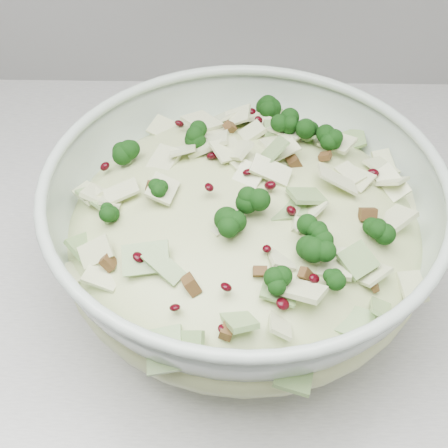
# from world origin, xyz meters

# --- Properties ---
(mixing_bowl) EXTENTS (0.38, 0.38, 0.15)m
(mixing_bowl) POSITION_xyz_m (0.66, 1.60, 0.98)
(mixing_bowl) COLOR #B7CABA
(mixing_bowl) RESTS_ON counter
(salad) EXTENTS (0.35, 0.35, 0.15)m
(salad) POSITION_xyz_m (0.66, 1.60, 1.00)
(salad) COLOR beige
(salad) RESTS_ON mixing_bowl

